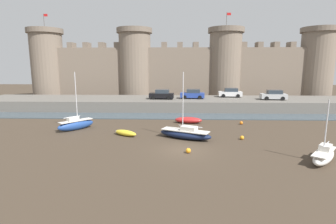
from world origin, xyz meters
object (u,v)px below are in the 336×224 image
car_quay_centre_west (193,94)px  car_quay_west (162,94)px  mooring_buoy_near_shore (242,138)px  rowboat_midflat_right (125,133)px  car_quay_east (274,95)px  car_quay_centre_east (230,93)px  rowboat_midflat_left (188,120)px  sailboat_near_channel_left (324,155)px  sailboat_foreground_centre (185,134)px  sailboat_near_channel_right (76,124)px  mooring_buoy_mid_mud (188,151)px  mooring_buoy_off_centre (241,123)px

car_quay_centre_west → car_quay_west: size_ratio=1.00×
mooring_buoy_near_shore → rowboat_midflat_right: bearing=174.7°
car_quay_east → car_quay_west: 18.64m
car_quay_centre_west → car_quay_centre_east: bearing=19.1°
rowboat_midflat_left → car_quay_centre_west: car_quay_centre_west is taller
car_quay_centre_west → car_quay_east: bearing=-4.8°
mooring_buoy_near_shore → car_quay_east: size_ratio=0.10×
rowboat_midflat_left → sailboat_near_channel_left: sailboat_near_channel_left is taller
mooring_buoy_near_shore → car_quay_east: car_quay_east is taller
rowboat_midflat_left → car_quay_east: 17.97m
rowboat_midflat_left → sailboat_near_channel_left: size_ratio=0.74×
car_quay_centre_west → car_quay_centre_east: same height
sailboat_foreground_centre → sailboat_near_channel_left: (10.56, -6.23, -0.01)m
sailboat_near_channel_right → car_quay_centre_east: bearing=39.9°
sailboat_foreground_centre → car_quay_west: bearing=100.8°
mooring_buoy_mid_mud → car_quay_west: car_quay_west is taller
sailboat_foreground_centre → car_quay_east: sailboat_foreground_centre is taller
sailboat_foreground_centre → sailboat_near_channel_left: size_ratio=1.38×
sailboat_near_channel_left → mooring_buoy_near_shore: size_ratio=12.01×
sailboat_foreground_centre → car_quay_east: 23.44m
car_quay_west → rowboat_midflat_left: bearing=-69.0°
rowboat_midflat_right → mooring_buoy_mid_mud: rowboat_midflat_right is taller
sailboat_near_channel_left → mooring_buoy_near_shore: 7.78m
mooring_buoy_mid_mud → sailboat_foreground_centre: bearing=91.3°
mooring_buoy_off_centre → car_quay_west: bearing=133.8°
rowboat_midflat_left → mooring_buoy_near_shore: 9.11m
car_quay_east → mooring_buoy_near_shore: bearing=-117.9°
car_quay_centre_east → car_quay_centre_west: bearing=-160.9°
rowboat_midflat_right → car_quay_centre_east: (15.14, 20.27, 2.24)m
car_quay_east → car_quay_centre_west: bearing=175.2°
car_quay_centre_west → car_quay_west: bearing=-171.4°
rowboat_midflat_right → car_quay_centre_east: size_ratio=0.69×
sailboat_foreground_centre → mooring_buoy_mid_mud: size_ratio=15.49×
mooring_buoy_mid_mud → car_quay_east: size_ratio=0.10×
sailboat_near_channel_left → car_quay_centre_east: sailboat_near_channel_left is taller
rowboat_midflat_left → car_quay_centre_west: (1.19, 11.45, 2.15)m
sailboat_foreground_centre → sailboat_near_channel_left: 12.26m
sailboat_near_channel_right → sailboat_near_channel_left: 25.12m
sailboat_near_channel_left → mooring_buoy_mid_mud: 10.61m
sailboat_foreground_centre → car_quay_centre_west: 19.06m
mooring_buoy_off_centre → car_quay_east: 13.64m
rowboat_midflat_left → car_quay_centre_east: 16.20m
mooring_buoy_mid_mud → car_quay_centre_east: car_quay_centre_east is taller
rowboat_midflat_right → mooring_buoy_mid_mud: size_ratio=6.59×
rowboat_midflat_right → car_quay_west: size_ratio=0.69×
sailboat_foreground_centre → rowboat_midflat_left: (0.64, 7.41, -0.14)m
sailboat_near_channel_left → car_quay_east: sailboat_near_channel_left is taller
mooring_buoy_near_shore → car_quay_centre_west: 19.53m
car_quay_west → car_quay_centre_east: same height
mooring_buoy_near_shore → car_quay_centre_east: (3.01, 21.38, 2.36)m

